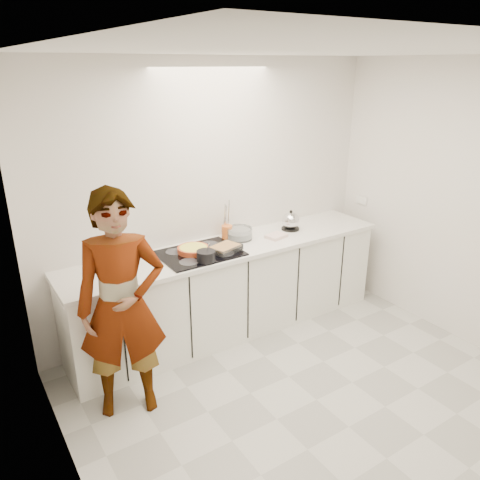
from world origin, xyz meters
TOP-DOWN VIEW (x-y plane):
  - floor at (0.00, 0.00)m, footprint 3.60×3.20m
  - ceiling at (0.00, 0.00)m, footprint 3.60×3.20m
  - wall_back at (0.00, 1.60)m, footprint 3.60×0.00m
  - wall_left at (-1.80, 0.00)m, footprint 0.00×3.20m
  - wall_right at (1.80, 0.02)m, footprint 0.02×3.20m
  - base_cabinets at (0.00, 1.28)m, footprint 3.20×0.58m
  - countertop at (0.00, 1.28)m, footprint 3.24×0.64m
  - hob at (-0.35, 1.26)m, footprint 0.72×0.54m
  - tart_dish at (-0.39, 1.30)m, footprint 0.36×0.36m
  - saucepan at (-0.39, 1.06)m, footprint 0.21×0.21m
  - baking_dish at (-0.14, 1.16)m, footprint 0.32×0.27m
  - mixing_bowl at (0.16, 1.39)m, footprint 0.32×0.32m
  - tea_towel at (0.49, 1.22)m, footprint 0.23×0.19m
  - kettle at (0.76, 1.33)m, footprint 0.19×0.19m
  - utensil_crock at (0.07, 1.47)m, footprint 0.12×0.12m
  - cook at (-1.26, 0.76)m, footprint 0.74×0.60m

SIDE VIEW (x-z plane):
  - floor at x=0.00m, z-range 0.00..0.00m
  - base_cabinets at x=0.00m, z-range 0.00..0.87m
  - cook at x=-1.26m, z-range 0.00..1.76m
  - countertop at x=0.00m, z-range 0.87..0.91m
  - hob at x=-0.35m, z-range 0.91..0.92m
  - tea_towel at x=0.49m, z-range 0.91..0.94m
  - tart_dish at x=-0.39m, z-range 0.93..0.97m
  - baking_dish at x=-0.14m, z-range 0.93..0.98m
  - mixing_bowl at x=0.16m, z-range 0.91..1.02m
  - saucepan at x=-0.39m, z-range 0.89..1.05m
  - utensil_crock at x=0.07m, z-range 0.91..1.04m
  - kettle at x=0.76m, z-range 0.89..1.10m
  - wall_right at x=1.80m, z-range 0.00..2.60m
  - wall_back at x=0.00m, z-range 0.00..2.60m
  - wall_left at x=-1.80m, z-range 0.00..2.60m
  - ceiling at x=0.00m, z-range 2.60..2.60m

